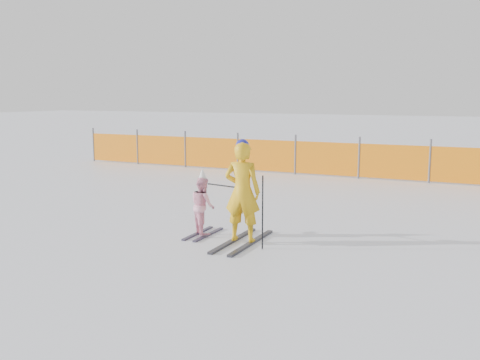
{
  "coord_description": "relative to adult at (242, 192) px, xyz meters",
  "views": [
    {
      "loc": [
        3.9,
        -7.84,
        2.47
      ],
      "look_at": [
        0.0,
        0.5,
        1.0
      ],
      "focal_mm": 40.0,
      "sensor_mm": 36.0,
      "label": 1
    }
  ],
  "objects": [
    {
      "name": "ground",
      "position": [
        -0.23,
        -0.1,
        -0.87
      ],
      "size": [
        120.0,
        120.0,
        0.0
      ],
      "primitive_type": "plane",
      "color": "white",
      "rests_on": "ground"
    },
    {
      "name": "safety_fence",
      "position": [
        -2.43,
        7.88,
        -0.31
      ],
      "size": [
        14.87,
        0.06,
        1.25
      ],
      "color": "#595960",
      "rests_on": "ground"
    },
    {
      "name": "adult",
      "position": [
        0.0,
        0.0,
        0.0
      ],
      "size": [
        0.66,
        1.69,
        1.76
      ],
      "color": "black",
      "rests_on": "ground"
    },
    {
      "name": "child",
      "position": [
        -0.85,
        0.18,
        -0.33
      ],
      "size": [
        0.62,
        1.02,
        1.2
      ],
      "color": "black",
      "rests_on": "ground"
    },
    {
      "name": "ski_poles",
      "position": [
        0.15,
        -0.1,
        -0.15
      ],
      "size": [
        1.2,
        0.38,
        1.21
      ],
      "color": "black",
      "rests_on": "ground"
    }
  ]
}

